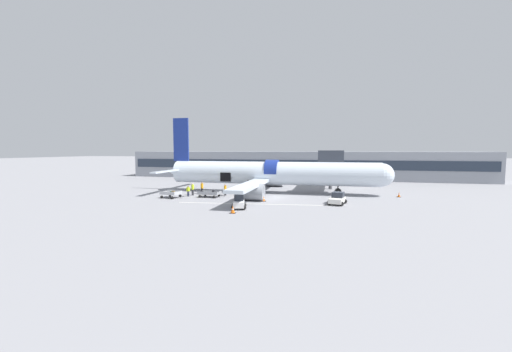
% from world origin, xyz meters
% --- Properties ---
extents(ground_plane, '(500.00, 500.00, 0.00)m').
position_xyz_m(ground_plane, '(0.00, 0.00, 0.00)').
color(ground_plane, gray).
extents(apron_marking_line, '(19.04, 2.37, 0.01)m').
position_xyz_m(apron_marking_line, '(-1.40, -5.69, 0.00)').
color(apron_marking_line, silver).
rests_on(apron_marking_line, ground_plane).
extents(terminal_strip, '(80.94, 11.55, 6.26)m').
position_xyz_m(terminal_strip, '(0.00, 32.62, 3.13)').
color(terminal_strip, gray).
rests_on(terminal_strip, ground_plane).
extents(jet_bridge_stub, '(3.88, 10.31, 6.59)m').
position_xyz_m(jet_bridge_stub, '(7.73, 10.90, 4.76)').
color(jet_bridge_stub, '#4C4C51').
rests_on(jet_bridge_stub, ground_plane).
extents(airplane, '(35.79, 31.83, 11.89)m').
position_xyz_m(airplane, '(-1.58, 4.95, 2.98)').
color(airplane, silver).
rests_on(airplane, ground_plane).
extents(baggage_tug_lead, '(2.48, 3.44, 1.45)m').
position_xyz_m(baggage_tug_lead, '(8.65, -3.36, 0.64)').
color(baggage_tug_lead, silver).
rests_on(baggage_tug_lead, ground_plane).
extents(baggage_tug_mid, '(2.08, 2.67, 1.60)m').
position_xyz_m(baggage_tug_mid, '(-2.30, -9.03, 0.66)').
color(baggage_tug_mid, white).
rests_on(baggage_tug_mid, ground_plane).
extents(baggage_cart_loading, '(3.99, 2.24, 0.99)m').
position_xyz_m(baggage_cart_loading, '(-8.79, -1.66, 0.44)').
color(baggage_cart_loading, '#999BA0').
rests_on(baggage_cart_loading, ground_plane).
extents(baggage_cart_queued, '(3.54, 2.46, 1.05)m').
position_xyz_m(baggage_cart_queued, '(-13.70, -3.62, 0.50)').
color(baggage_cart_queued, '#B7BABF').
rests_on(baggage_cart_queued, ground_plane).
extents(ground_crew_loader_a, '(0.53, 0.63, 1.81)m').
position_xyz_m(ground_crew_loader_a, '(-11.96, -0.51, 0.95)').
color(ground_crew_loader_a, '#2D2D33').
rests_on(ground_crew_loader_a, ground_plane).
extents(ground_crew_loader_b, '(0.42, 0.57, 1.64)m').
position_xyz_m(ground_crew_loader_b, '(-7.28, 0.58, 0.86)').
color(ground_crew_loader_b, black).
rests_on(ground_crew_loader_b, ground_plane).
extents(ground_crew_driver, '(0.55, 0.61, 1.80)m').
position_xyz_m(ground_crew_driver, '(-11.22, 1.19, 0.95)').
color(ground_crew_driver, black).
rests_on(ground_crew_driver, ground_plane).
extents(ground_crew_supervisor, '(0.50, 0.49, 1.55)m').
position_xyz_m(ground_crew_supervisor, '(-12.12, -1.69, 0.81)').
color(ground_crew_supervisor, '#1E2338').
rests_on(ground_crew_supervisor, ground_plane).
extents(safety_cone_nose, '(0.53, 0.53, 0.67)m').
position_xyz_m(safety_cone_nose, '(17.24, 4.69, 0.31)').
color(safety_cone_nose, black).
rests_on(safety_cone_nose, ground_plane).
extents(safety_cone_engine_left, '(0.62, 0.62, 0.79)m').
position_xyz_m(safety_cone_engine_left, '(-2.16, -11.72, 0.37)').
color(safety_cone_engine_left, black).
rests_on(safety_cone_engine_left, ground_plane).
extents(safety_cone_wingtip, '(0.62, 0.62, 0.66)m').
position_xyz_m(safety_cone_wingtip, '(-0.66, -3.36, 0.31)').
color(safety_cone_wingtip, black).
rests_on(safety_cone_wingtip, ground_plane).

